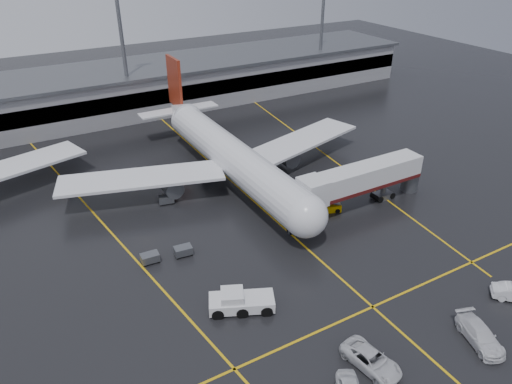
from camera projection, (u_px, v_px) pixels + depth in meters
ground at (262, 208)px, 64.26m from camera, size 220.00×220.00×0.00m
apron_line_centre at (262, 208)px, 64.25m from camera, size 0.25×90.00×0.02m
apron_line_stop at (373, 307)px, 47.53m from camera, size 60.00×0.25×0.02m
apron_line_left at (93, 213)px, 63.21m from camera, size 9.99×69.35×0.02m
apron_line_right at (325, 154)px, 79.63m from camera, size 7.57×69.64×0.02m
terminal at (145, 86)px, 98.59m from camera, size 122.00×19.00×8.60m
light_mast_mid at (122, 44)px, 86.99m from camera, size 3.00×1.20×25.45m
light_mast_right at (322, 23)px, 106.44m from camera, size 3.00×1.20×25.45m
main_airliner at (228, 154)px, 69.59m from camera, size 48.80×45.60×14.10m
jet_bridge at (362, 180)px, 62.92m from camera, size 19.90×3.40×6.05m
pushback_tractor at (240, 302)px, 46.87m from camera, size 6.87×4.97×2.28m
belt_loader at (328, 208)px, 63.38m from camera, size 3.54×2.43×2.07m
service_van_a at (371, 360)px, 40.74m from camera, size 3.42×5.87×1.54m
service_van_b at (480, 335)px, 43.18m from camera, size 3.86×5.99×1.61m
baggage_cart_a at (183, 250)px, 54.79m from camera, size 2.11×1.48×1.12m
baggage_cart_b at (150, 258)px, 53.59m from camera, size 2.06×1.40×1.12m
baggage_cart_c at (166, 199)px, 65.09m from camera, size 2.22×1.67×1.12m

